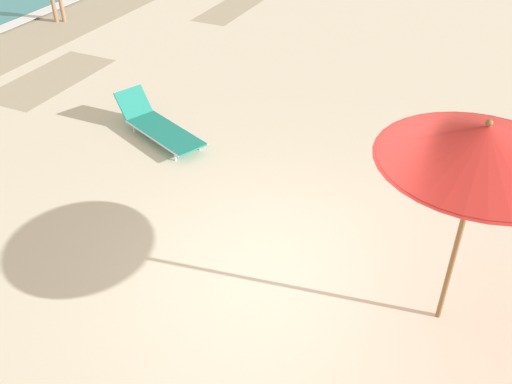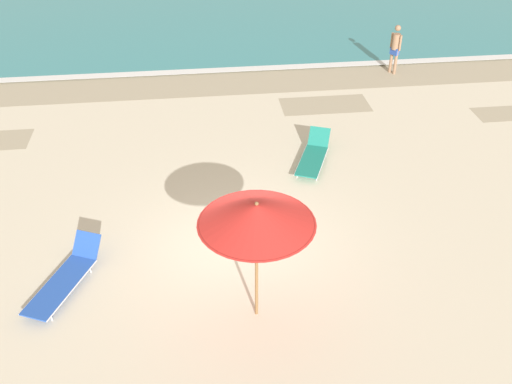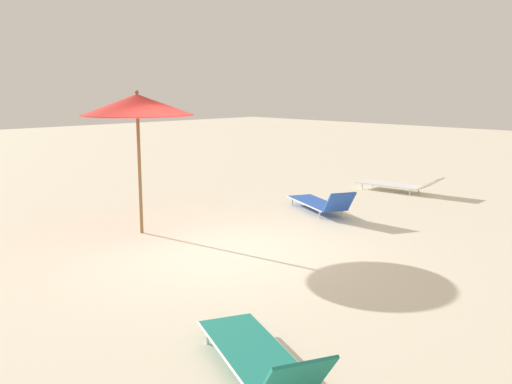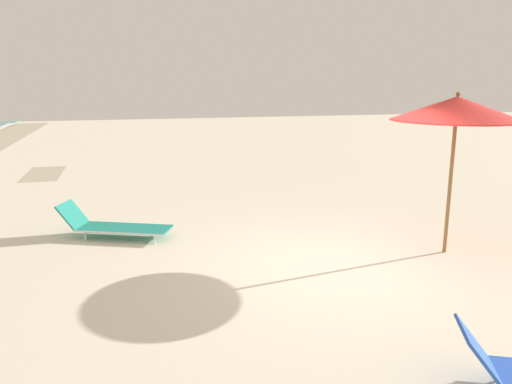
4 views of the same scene
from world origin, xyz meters
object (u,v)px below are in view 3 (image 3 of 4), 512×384
sun_lounger_under_umbrella (320,203)px  sun_lounger_beside_umbrella (399,184)px  beach_umbrella (137,105)px  sun_lounger_near_water_left (260,356)px

sun_lounger_under_umbrella → sun_lounger_beside_umbrella: sun_lounger_under_umbrella is taller
beach_umbrella → sun_lounger_beside_umbrella: 7.49m
sun_lounger_under_umbrella → sun_lounger_near_water_left: size_ratio=1.06×
sun_lounger_under_umbrella → sun_lounger_beside_umbrella: (-3.37, -0.15, -0.02)m
sun_lounger_under_umbrella → sun_lounger_beside_umbrella: 3.37m
sun_lounger_beside_umbrella → sun_lounger_near_water_left: (9.31, 4.28, 0.02)m
beach_umbrella → sun_lounger_under_umbrella: bearing=161.6°
sun_lounger_beside_umbrella → sun_lounger_near_water_left: 10.24m
sun_lounger_under_umbrella → sun_lounger_near_water_left: sun_lounger_under_umbrella is taller
beach_umbrella → sun_lounger_under_umbrella: size_ratio=1.19×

